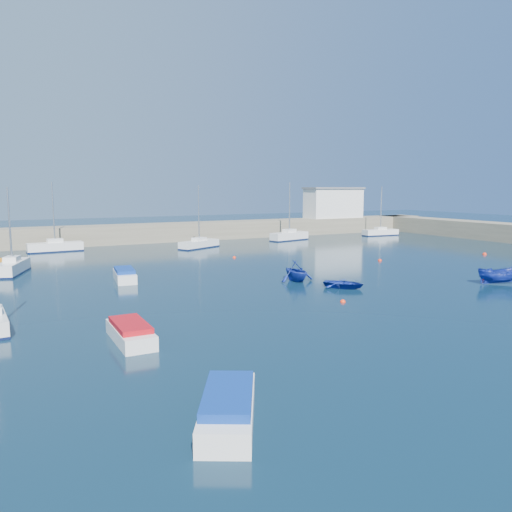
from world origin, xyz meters
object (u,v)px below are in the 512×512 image
motorboat_0 (131,332)px  dinghy_center (344,284)px  dinghy_left (296,271)px  sailboat_6 (199,244)px  motorboat_1 (125,275)px  motorboat_2 (4,265)px  sailboat_7 (289,236)px  dinghy_right (500,275)px  motorboat_3 (228,407)px  harbor_office (333,203)px  sailboat_8 (380,232)px  sailboat_3 (12,267)px  sailboat_5 (55,246)px

motorboat_0 → dinghy_center: (18.09, 6.00, -0.15)m
dinghy_left → sailboat_6: bearing=86.9°
motorboat_1 → motorboat_2: bearing=134.6°
sailboat_7 → dinghy_right: bearing=161.8°
motorboat_3 → harbor_office: bearing=79.5°
dinghy_right → motorboat_0: bearing=117.9°
dinghy_right → dinghy_center: bearing=94.6°
motorboat_3 → dinghy_center: size_ratio=1.59×
sailboat_7 → dinghy_right: 37.43m
sailboat_8 → motorboat_1: 51.45m
sailboat_7 → sailboat_8: bearing=-105.2°
sailboat_6 → motorboat_3: 49.18m
motorboat_0 → sailboat_3: bearing=100.5°
sailboat_5 → sailboat_8: size_ratio=1.06×
sailboat_8 → dinghy_right: 42.04m
motorboat_2 → dinghy_center: bearing=-69.5°
harbor_office → motorboat_0: harbor_office is taller
sailboat_3 → sailboat_5: (5.23, 15.36, -0.00)m
sailboat_3 → sailboat_6: size_ratio=0.97×
dinghy_right → motorboat_2: bearing=78.1°
motorboat_2 → dinghy_center: size_ratio=1.48×
motorboat_2 → dinghy_left: dinghy_left is taller
sailboat_3 → sailboat_6: 24.62m
motorboat_0 → motorboat_3: (0.71, -10.36, 0.05)m
harbor_office → motorboat_3: 73.02m
harbor_office → dinghy_left: harbor_office is taller
sailboat_6 → dinghy_right: size_ratio=2.20×
motorboat_2 → sailboat_8: bearing=-15.6°
dinghy_center → dinghy_left: 4.56m
sailboat_6 → sailboat_7: (15.50, 2.89, 0.12)m
motorboat_3 → dinghy_left: dinghy_left is taller
motorboat_1 → dinghy_right: bearing=-23.5°
harbor_office → sailboat_7: sailboat_7 is taller
sailboat_8 → dinghy_center: size_ratio=2.55×
sailboat_5 → sailboat_7: sailboat_7 is taller
motorboat_2 → sailboat_3: bearing=-104.1°
motorboat_0 → dinghy_left: (16.31, 10.16, 0.39)m
sailboat_8 → motorboat_0: (-50.47, -38.27, -0.08)m
motorboat_1 → motorboat_3: bearing=-89.3°
sailboat_8 → motorboat_3: bearing=139.3°
sailboat_7 → dinghy_center: (-15.06, -32.71, -0.35)m
dinghy_right → sailboat_6: bearing=45.4°
dinghy_left → dinghy_right: 16.49m
sailboat_3 → motorboat_3: 35.97m
motorboat_1 → motorboat_3: 27.48m
sailboat_6 → motorboat_2: bearing=80.0°
sailboat_8 → motorboat_1: (-46.83, -21.30, -0.05)m
harbor_office → dinghy_left: 47.31m
motorboat_0 → dinghy_left: dinghy_left is taller
sailboat_5 → motorboat_1: 23.80m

